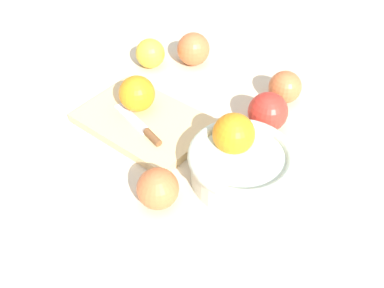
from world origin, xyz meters
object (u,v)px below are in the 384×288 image
at_px(bowl, 240,160).
at_px(apple_front_right, 193,49).
at_px(knife, 143,129).
at_px(apple_back_left, 158,189).
at_px(apple_front_left_2, 285,87).
at_px(apple_front_left, 268,112).
at_px(apple_front_right_2, 150,53).
at_px(cutting_board, 144,121).
at_px(orange_on_board, 137,94).

height_order(bowl, apple_front_right, bowl).
bearing_deg(knife, apple_back_left, 134.29).
relative_size(knife, apple_front_left_2, 2.13).
height_order(apple_front_left, apple_back_left, apple_front_left).
relative_size(bowl, apple_front_left, 2.36).
xyz_separation_m(bowl, knife, (0.21, 0.00, -0.02)).
relative_size(knife, apple_back_left, 2.11).
relative_size(apple_front_right, apple_front_right_2, 1.12).
height_order(cutting_board, apple_front_left, apple_front_left).
relative_size(orange_on_board, apple_front_left_2, 1.05).
relative_size(cutting_board, knife, 1.73).
relative_size(bowl, apple_front_left_2, 2.67).
bearing_deg(apple_front_left_2, apple_back_left, 78.59).
bearing_deg(apple_back_left, orange_on_board, -45.79).
relative_size(orange_on_board, apple_front_right, 0.94).
height_order(apple_front_right, apple_front_left, apple_front_left).
relative_size(apple_front_right_2, apple_front_left, 0.88).
xyz_separation_m(cutting_board, apple_front_left, (-0.22, -0.12, 0.03)).
bearing_deg(knife, apple_front_left, -141.80).
bearing_deg(bowl, apple_front_right_2, -31.91).
height_order(knife, apple_front_right, apple_front_right).
bearing_deg(apple_front_right_2, apple_front_left, 169.08).
bearing_deg(apple_back_left, apple_front_right_2, -53.23).
bearing_deg(apple_front_left, apple_front_right_2, -10.92).
bearing_deg(apple_back_left, cutting_board, -47.22).
xyz_separation_m(cutting_board, apple_front_right, (0.03, -0.25, 0.03)).
height_order(bowl, cutting_board, bowl).
xyz_separation_m(apple_front_right, apple_front_right_2, (0.08, 0.06, -0.00)).
relative_size(bowl, apple_front_right, 2.40).
height_order(cutting_board, orange_on_board, orange_on_board).
bearing_deg(cutting_board, apple_back_left, 132.78).
height_order(apple_front_right_2, apple_front_left, apple_front_left).
relative_size(orange_on_board, knife, 0.49).
bearing_deg(apple_front_right, knife, 100.69).
relative_size(apple_front_left_2, apple_back_left, 0.99).
bearing_deg(apple_front_right, bowl, 133.21).
height_order(knife, apple_front_right_2, apple_front_right_2).
bearing_deg(apple_front_left_2, apple_front_right_2, 6.61).
bearing_deg(orange_on_board, cutting_board, 142.64).
bearing_deg(knife, cutting_board, -53.81).
xyz_separation_m(knife, apple_front_right, (0.05, -0.28, 0.02)).
distance_m(apple_front_left, apple_front_left_2, 0.10).
bearing_deg(apple_front_right_2, bowl, 148.09).
xyz_separation_m(apple_front_left, apple_back_left, (0.08, 0.27, -0.00)).
height_order(orange_on_board, apple_front_left, orange_on_board).
height_order(cutting_board, apple_front_left_2, apple_front_left_2).
distance_m(orange_on_board, apple_front_left, 0.27).
bearing_deg(bowl, cutting_board, -6.53).
bearing_deg(knife, orange_on_board, -45.96).
bearing_deg(bowl, orange_on_board, -10.46).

